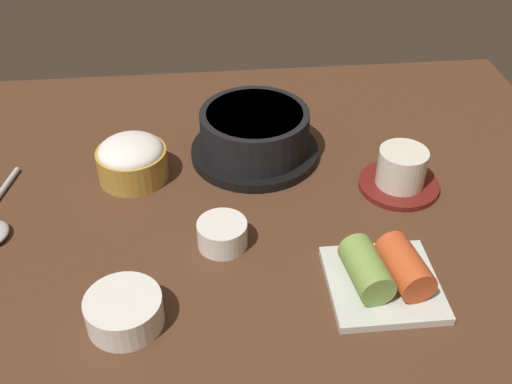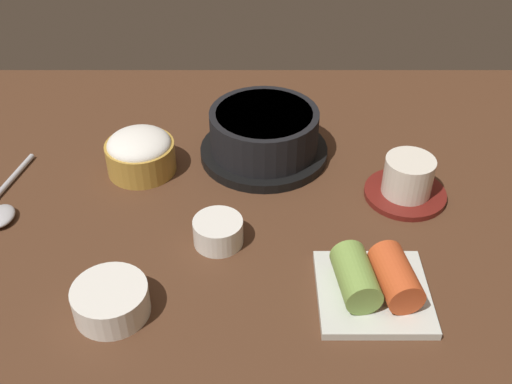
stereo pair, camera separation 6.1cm
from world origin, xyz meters
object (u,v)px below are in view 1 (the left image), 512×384
object	(u,v)px
stone_pot	(255,134)
side_bowl_near	(124,310)
tea_cup_with_saucer	(401,172)
kimchi_plate	(384,274)
banchan_cup_center	(222,233)
rice_bowl	(132,159)

from	to	relation	value
stone_pot	side_bowl_near	xyz separation A→B (cm)	(-16.82, -30.06, -1.74)
tea_cup_with_saucer	kimchi_plate	bearing A→B (deg)	-111.31
banchan_cup_center	side_bowl_near	xyz separation A→B (cm)	(-11.03, -11.27, 0.12)
stone_pot	rice_bowl	xyz separation A→B (cm)	(-17.43, -3.63, -0.58)
tea_cup_with_saucer	kimchi_plate	distance (cm)	19.44
tea_cup_with_saucer	kimchi_plate	size ratio (longest dim) A/B	0.88
kimchi_plate	stone_pot	bearing A→B (deg)	113.28
tea_cup_with_saucer	banchan_cup_center	size ratio (longest dim) A/B	1.79
banchan_cup_center	kimchi_plate	xyz separation A→B (cm)	(17.74, -8.97, 0.31)
tea_cup_with_saucer	side_bowl_near	bearing A→B (deg)	-150.33
banchan_cup_center	kimchi_plate	bearing A→B (deg)	-26.82
tea_cup_with_saucer	side_bowl_near	world-z (taller)	tea_cup_with_saucer
rice_bowl	banchan_cup_center	world-z (taller)	rice_bowl
stone_pot	tea_cup_with_saucer	world-z (taller)	stone_pot
rice_bowl	kimchi_plate	bearing A→B (deg)	-39.40
rice_bowl	side_bowl_near	bearing A→B (deg)	-88.70
stone_pot	banchan_cup_center	xyz separation A→B (cm)	(-5.79, -18.78, -1.86)
tea_cup_with_saucer	stone_pot	bearing A→B (deg)	153.08
tea_cup_with_saucer	kimchi_plate	world-z (taller)	tea_cup_with_saucer
banchan_cup_center	side_bowl_near	size ratio (longest dim) A/B	0.74
stone_pot	side_bowl_near	size ratio (longest dim) A/B	2.25
kimchi_plate	banchan_cup_center	bearing A→B (deg)	153.18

